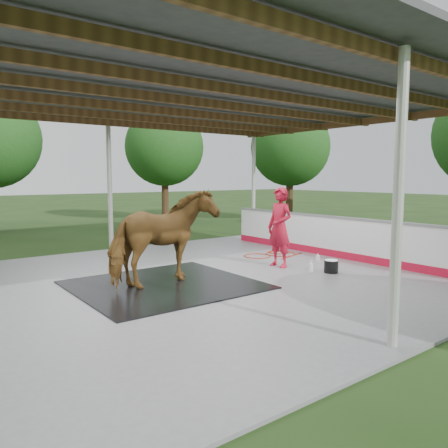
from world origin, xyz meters
TOP-DOWN VIEW (x-y plane):
  - ground at (0.00, 0.00)m, footprint 100.00×100.00m
  - concrete_slab at (0.00, 0.00)m, footprint 12.00×10.00m
  - pavilion_structure at (0.00, -0.00)m, footprint 12.60×10.60m
  - dasher_board at (4.60, 0.00)m, footprint 0.16×8.00m
  - tree_belt at (0.30, 0.90)m, footprint 28.00×28.00m
  - rubber_mat at (-0.82, -0.02)m, footprint 3.52×3.30m
  - horse at (-0.82, -0.02)m, footprint 2.45×1.41m
  - handler at (2.42, -0.08)m, footprint 0.50×0.74m
  - wash_bucket at (2.89, -1.32)m, footprint 0.33×0.33m
  - soap_bottle_a at (2.49, -1.05)m, footprint 0.17×0.17m
  - soap_bottle_b at (3.81, -0.13)m, footprint 0.13×0.12m
  - hose_coil at (3.45, 1.24)m, footprint 1.77×1.18m

SIDE VIEW (x-z plane):
  - ground at x=0.00m, z-range 0.00..0.00m
  - concrete_slab at x=0.00m, z-range 0.00..0.05m
  - hose_coil at x=3.45m, z-range 0.05..0.07m
  - rubber_mat at x=-0.82m, z-range 0.05..0.08m
  - soap_bottle_b at x=3.81m, z-range 0.05..0.25m
  - wash_bucket at x=2.89m, z-range 0.05..0.36m
  - soap_bottle_a at x=2.49m, z-range 0.05..0.36m
  - dasher_board at x=4.60m, z-range 0.02..1.17m
  - handler at x=2.42m, z-range 0.05..2.03m
  - horse at x=-0.82m, z-range 0.08..2.03m
  - tree_belt at x=0.30m, z-range 0.89..6.69m
  - pavilion_structure at x=0.00m, z-range 1.94..5.99m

